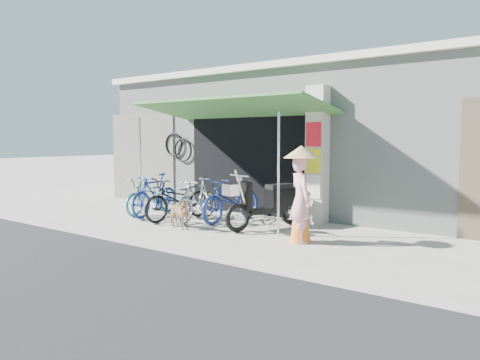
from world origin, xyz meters
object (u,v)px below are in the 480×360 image
Objects in this scene: moped at (268,203)px; bike_teal at (149,196)px; nun at (301,195)px; bike_silver at (197,200)px; bike_navy at (232,199)px; bike_black at (178,199)px; street_dog at (178,214)px; bike_blue at (155,195)px.

bike_teal is at bearing -160.35° from moped.
bike_silver is at bearing 28.00° from nun.
bike_navy is (0.61, 0.49, 0.00)m from bike_silver.
bike_black is at bearing -147.86° from bike_navy.
bike_silver is 0.95× the size of nun.
nun is at bearing -20.10° from bike_navy.
bike_blue is at bearing 72.90° from street_dog.
bike_blue is 0.90× the size of bike_navy.
bike_silver is 0.93m from street_dog.
bike_navy is at bearing 27.56° from bike_silver.
nun reaches higher than street_dog.
bike_blue is at bearing -177.84° from bike_black.
moped is at bearing 4.92° from nun.
bike_teal is at bearing 147.30° from bike_blue.
moped is 1.14× the size of nun.
bike_black is 0.93× the size of moped.
bike_teal is 0.90× the size of bike_navy.
bike_teal is 1.00× the size of bike_blue.
bike_navy is 0.96× the size of moped.
street_dog is at bearing 45.83° from nun.
bike_teal is at bearing -168.28° from bike_navy.
street_dog is (-0.37, -1.37, -0.18)m from bike_navy.
bike_teal is at bearing 175.73° from bike_black.
nun is (1.22, -0.77, 0.34)m from moped.
moped is (2.16, 0.41, 0.04)m from bike_black.
moped is at bearing -7.52° from bike_navy.
bike_navy is at bearing 14.50° from nun.
bike_silver reaches higher than street_dog.
bike_navy is 1.10m from moped.
bike_teal is 0.44m from bike_blue.
bike_blue is at bearing -156.69° from moped.
moped is at bearing -1.37° from bike_silver.
street_dog is at bearing -37.13° from bike_blue.
bike_silver is at bearing 26.50° from street_dog.
bike_black is 2.47× the size of street_dog.
bike_blue is at bearing 170.95° from bike_silver.
nun is (4.63, -0.60, 0.41)m from bike_teal.
bike_black is (0.84, -0.07, -0.03)m from bike_blue.
bike_blue is 0.85m from bike_black.
bike_blue is 0.98× the size of nun.
bike_teal is 1.71m from bike_silver.
bike_navy is at bearing -4.04° from street_dog.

